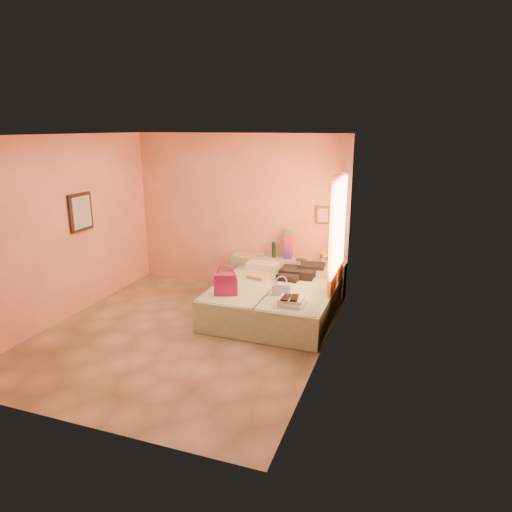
{
  "coord_description": "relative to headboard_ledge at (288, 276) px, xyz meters",
  "views": [
    {
      "loc": [
        3.01,
        -5.4,
        2.91
      ],
      "look_at": [
        0.81,
        0.85,
        1.02
      ],
      "focal_mm": 32.0,
      "sensor_mm": 36.0,
      "label": 1
    }
  ],
  "objects": [
    {
      "name": "ground",
      "position": [
        -0.98,
        -2.1,
        -0.33
      ],
      "size": [
        4.5,
        4.5,
        0.0
      ],
      "primitive_type": "plane",
      "color": "tan",
      "rests_on": "ground"
    },
    {
      "name": "room_walls",
      "position": [
        -0.77,
        -1.53,
        1.46
      ],
      "size": [
        4.02,
        4.51,
        2.81
      ],
      "color": "#F5A182",
      "rests_on": "ground"
    },
    {
      "name": "headboard_ledge",
      "position": [
        0.0,
        0.0,
        0.0
      ],
      "size": [
        2.05,
        0.3,
        0.65
      ],
      "primitive_type": "cube",
      "color": "gray",
      "rests_on": "ground"
    },
    {
      "name": "bed_left",
      "position": [
        -0.38,
        -1.05,
        -0.08
      ],
      "size": [
        0.9,
        2.0,
        0.5
      ],
      "primitive_type": "cube",
      "rotation": [
        0.0,
        0.0,
        -0.0
      ],
      "color": "#B7CEA6",
      "rests_on": "ground"
    },
    {
      "name": "bed_right",
      "position": [
        0.52,
        -1.06,
        -0.08
      ],
      "size": [
        0.9,
        2.0,
        0.5
      ],
      "primitive_type": "cube",
      "rotation": [
        0.0,
        0.0,
        -0.0
      ],
      "color": "#B7CEA6",
      "rests_on": "ground"
    },
    {
      "name": "water_bottle",
      "position": [
        -0.26,
        0.0,
        0.47
      ],
      "size": [
        0.1,
        0.1,
        0.28
      ],
      "primitive_type": "cylinder",
      "rotation": [
        0.0,
        0.0,
        0.26
      ],
      "color": "#163E1F",
      "rests_on": "headboard_ledge"
    },
    {
      "name": "rainbow_box",
      "position": [
        -0.01,
        0.03,
        0.58
      ],
      "size": [
        0.12,
        0.12,
        0.51
      ],
      "primitive_type": "cube",
      "rotation": [
        0.0,
        0.0,
        0.03
      ],
      "color": "#B3165C",
      "rests_on": "headboard_ledge"
    },
    {
      "name": "small_dish",
      "position": [
        -0.51,
        0.03,
        0.34
      ],
      "size": [
        0.18,
        0.18,
        0.03
      ],
      "primitive_type": "cylinder",
      "rotation": [
        0.0,
        0.0,
        0.43
      ],
      "color": "#559C77",
      "rests_on": "headboard_ledge"
    },
    {
      "name": "green_book",
      "position": [
        0.25,
        -0.05,
        0.34
      ],
      "size": [
        0.18,
        0.14,
        0.03
      ],
      "primitive_type": "cube",
      "rotation": [
        0.0,
        0.0,
        0.13
      ],
      "color": "#23422A",
      "rests_on": "headboard_ledge"
    },
    {
      "name": "flower_vase",
      "position": [
        0.65,
        -0.04,
        0.44
      ],
      "size": [
        0.19,
        0.19,
        0.23
      ],
      "primitive_type": "cube",
      "rotation": [
        0.0,
        0.0,
        -0.06
      ],
      "color": "silver",
      "rests_on": "headboard_ledge"
    },
    {
      "name": "magenta_handbag",
      "position": [
        -0.5,
        -1.62,
        0.34
      ],
      "size": [
        0.39,
        0.3,
        0.32
      ],
      "primitive_type": "cube",
      "rotation": [
        0.0,
        0.0,
        0.36
      ],
      "color": "#B3165C",
      "rests_on": "bed_left"
    },
    {
      "name": "khaki_garment",
      "position": [
        -0.29,
        -0.76,
        0.2
      ],
      "size": [
        0.37,
        0.33,
        0.05
      ],
      "primitive_type": "cube",
      "rotation": [
        0.0,
        0.0,
        -0.27
      ],
      "color": "tan",
      "rests_on": "bed_left"
    },
    {
      "name": "clothes_pile",
      "position": [
        0.35,
        -0.47,
        0.26
      ],
      "size": [
        0.62,
        0.62,
        0.18
      ],
      "primitive_type": "cube",
      "rotation": [
        0.0,
        0.0,
        0.04
      ],
      "color": "black",
      "rests_on": "bed_right"
    },
    {
      "name": "blue_handbag",
      "position": [
        0.28,
        -1.39,
        0.26
      ],
      "size": [
        0.28,
        0.19,
        0.17
      ],
      "primitive_type": "cube",
      "rotation": [
        0.0,
        0.0,
        0.33
      ],
      "color": "#42519F",
      "rests_on": "bed_right"
    },
    {
      "name": "towel_stack",
      "position": [
        0.54,
        -1.73,
        0.23
      ],
      "size": [
        0.36,
        0.31,
        0.1
      ],
      "primitive_type": "cube",
      "rotation": [
        0.0,
        0.0,
        -0.03
      ],
      "color": "silver",
      "rests_on": "bed_right"
    },
    {
      "name": "sandal_pair",
      "position": [
        0.51,
        -1.75,
        0.29
      ],
      "size": [
        0.2,
        0.26,
        0.03
      ],
      "primitive_type": "cube",
      "rotation": [
        0.0,
        0.0,
        0.03
      ],
      "color": "black",
      "rests_on": "towel_stack"
    }
  ]
}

